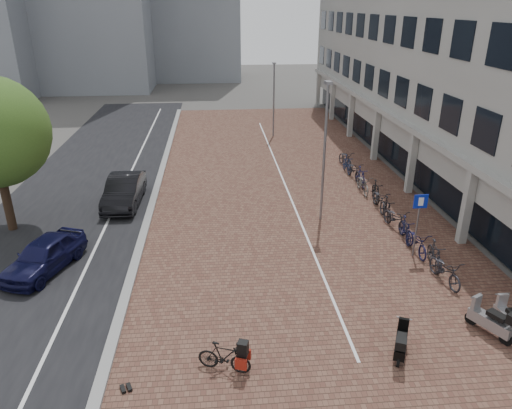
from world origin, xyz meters
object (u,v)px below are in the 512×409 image
object	(u,v)px
hero_bike	(224,356)
scooter_front	(511,318)
scooter_mid	(401,341)
car_dark	(124,191)
scooter_back	(491,319)
car_navy	(44,255)
parking_sign	(419,215)

from	to	relation	value
hero_bike	scooter_front	distance (m)	9.08
scooter_front	scooter_mid	size ratio (longest dim) A/B	1.10
car_dark	scooter_back	world-z (taller)	car_dark
scooter_mid	scooter_back	world-z (taller)	scooter_back
car_dark	scooter_back	size ratio (longest dim) A/B	2.71
hero_bike	car_navy	bearing A→B (deg)	67.05
car_navy	car_dark	xyz separation A→B (m)	(2.00, 6.51, 0.08)
scooter_front	scooter_back	bearing A→B (deg)	-175.86
car_dark	car_navy	bearing A→B (deg)	-105.41
hero_bike	scooter_back	size ratio (longest dim) A/B	0.97
scooter_front	parking_sign	world-z (taller)	parking_sign
car_navy	scooter_back	size ratio (longest dim) A/B	2.34
scooter_front	scooter_back	distance (m)	0.70
scooter_back	hero_bike	bearing A→B (deg)	158.89
car_navy	scooter_front	size ratio (longest dim) A/B	2.48
parking_sign	scooter_mid	bearing A→B (deg)	-117.47
hero_bike	scooter_front	bearing A→B (deg)	-65.10
scooter_front	parking_sign	bearing A→B (deg)	100.12
car_dark	scooter_front	distance (m)	18.13
hero_bike	scooter_mid	world-z (taller)	hero_bike
scooter_back	parking_sign	world-z (taller)	parking_sign
hero_bike	car_dark	bearing A→B (deg)	39.91
scooter_front	scooter_mid	xyz separation A→B (m)	(-3.83, -0.74, -0.05)
scooter_front	car_navy	bearing A→B (deg)	159.77
car_navy	car_dark	distance (m)	6.81
hero_bike	scooter_mid	xyz separation A→B (m)	(5.20, 0.17, 0.00)
hero_bike	scooter_back	world-z (taller)	scooter_back
car_dark	scooter_front	size ratio (longest dim) A/B	2.88
scooter_back	scooter_front	bearing A→B (deg)	-20.74
scooter_front	scooter_back	size ratio (longest dim) A/B	0.94
car_dark	parking_sign	distance (m)	14.45
hero_bike	parking_sign	bearing A→B (deg)	-34.13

